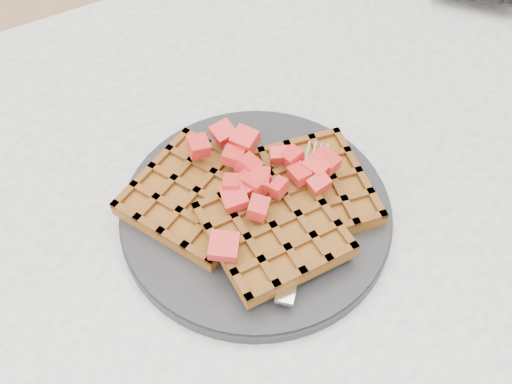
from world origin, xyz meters
The scene contains 5 objects.
table centered at (0.00, 0.00, 0.64)m, with size 1.20×0.80×0.75m.
plate centered at (-0.10, -0.01, 0.76)m, with size 0.26×0.26×0.02m, color black.
waffles centered at (-0.10, -0.02, 0.78)m, with size 0.24×0.21×0.03m.
strawberry_pile centered at (-0.10, -0.01, 0.80)m, with size 0.15×0.15×0.02m, color #A60B0C, non-canonical shape.
fork centered at (-0.07, -0.05, 0.77)m, with size 0.02×0.18×0.02m, color silver, non-canonical shape.
Camera 1 is at (-0.26, -0.29, 1.21)m, focal length 40.00 mm.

